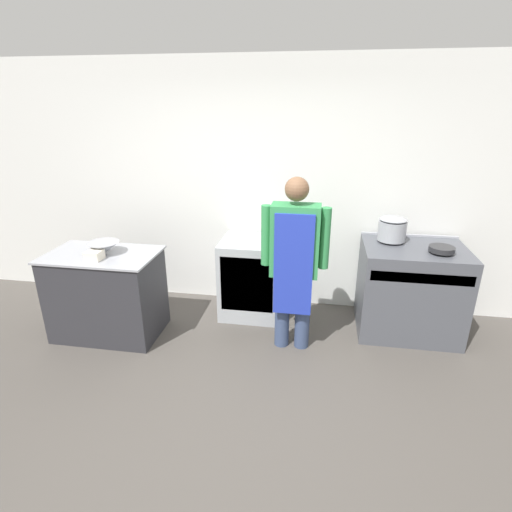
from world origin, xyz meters
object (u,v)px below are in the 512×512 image
(mixing_bowl, at_px, (104,248))
(stock_pot, at_px, (392,229))
(person_cook, at_px, (294,257))
(fridge_unit, at_px, (252,277))
(stove, at_px, (410,290))
(saute_pan, at_px, (442,249))
(plastic_tub, at_px, (94,255))

(mixing_bowl, xyz_separation_m, stock_pot, (2.76, 0.67, 0.13))
(person_cook, relative_size, stock_pot, 6.02)
(fridge_unit, bearing_deg, stove, -3.45)
(stove, relative_size, fridge_unit, 1.14)
(fridge_unit, bearing_deg, saute_pan, -7.12)
(stove, bearing_deg, saute_pan, -33.66)
(person_cook, relative_size, mixing_bowl, 5.44)
(stove, distance_m, mixing_bowl, 3.07)
(stock_pot, bearing_deg, fridge_unit, -178.63)
(mixing_bowl, bearing_deg, plastic_tub, -92.48)
(fridge_unit, xyz_separation_m, stock_pot, (1.43, 0.03, 0.62))
(stove, height_order, stock_pot, stock_pot)
(stove, distance_m, fridge_unit, 1.65)
(plastic_tub, distance_m, stock_pot, 2.90)
(person_cook, distance_m, plastic_tub, 1.85)
(fridge_unit, relative_size, saute_pan, 3.70)
(stove, bearing_deg, plastic_tub, -166.77)
(stove, distance_m, stock_pot, 0.65)
(fridge_unit, xyz_separation_m, mixing_bowl, (-1.33, -0.64, 0.49))
(stove, xyz_separation_m, person_cook, (-1.15, -0.50, 0.48))
(saute_pan, bearing_deg, mixing_bowl, -172.69)
(fridge_unit, bearing_deg, mixing_bowl, -154.39)
(person_cook, bearing_deg, fridge_unit, 129.94)
(fridge_unit, relative_size, plastic_tub, 6.10)
(stove, height_order, saute_pan, saute_pan)
(plastic_tub, bearing_deg, fridge_unit, 30.91)
(person_cook, height_order, mixing_bowl, person_cook)
(stove, xyz_separation_m, mixing_bowl, (-2.99, -0.54, 0.47))
(person_cook, distance_m, mixing_bowl, 1.83)
(stock_pot, xyz_separation_m, saute_pan, (0.42, -0.27, -0.10))
(plastic_tub, xyz_separation_m, stock_pot, (2.77, 0.84, 0.14))
(fridge_unit, xyz_separation_m, saute_pan, (1.85, -0.23, 0.53))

